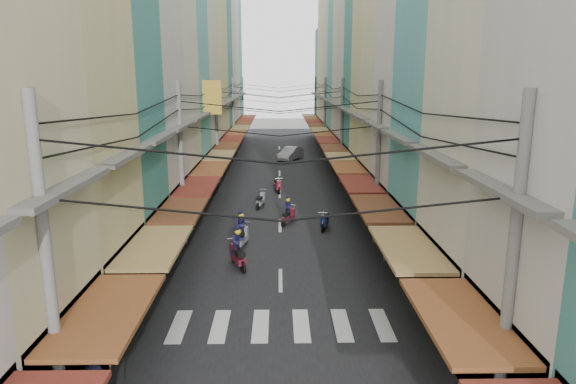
{
  "coord_description": "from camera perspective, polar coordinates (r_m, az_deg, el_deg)",
  "views": [
    {
      "loc": [
        -0.05,
        -22.18,
        8.45
      ],
      "look_at": [
        0.43,
        4.61,
        2.31
      ],
      "focal_mm": 32.0,
      "sensor_mm": 36.0,
      "label": 1
    }
  ],
  "objects": [
    {
      "name": "ground",
      "position": [
        23.73,
        -0.85,
        -7.95
      ],
      "size": [
        160.0,
        160.0,
        0.0
      ],
      "primitive_type": "plane",
      "color": "slate",
      "rests_on": "ground"
    },
    {
      "name": "sidewalk_right",
      "position": [
        43.5,
        7.65,
        1.63
      ],
      "size": [
        3.0,
        80.0,
        0.06
      ],
      "primitive_type": "cube",
      "color": "slate",
      "rests_on": "ground"
    },
    {
      "name": "bicycle",
      "position": [
        23.17,
        16.6,
        -9.04
      ],
      "size": [
        1.9,
        0.97,
        1.25
      ],
      "primitive_type": "imported",
      "rotation": [
        0.0,
        0.0,
        1.74
      ],
      "color": "black",
      "rests_on": "ground"
    },
    {
      "name": "utility_poles",
      "position": [
        37.24,
        -0.97,
        10.05
      ],
      "size": [
        10.2,
        66.13,
        8.2
      ],
      "color": "slate",
      "rests_on": "ground"
    },
    {
      "name": "building_row_left",
      "position": [
        39.55,
        -12.92,
        14.52
      ],
      "size": [
        7.8,
        67.67,
        23.7
      ],
      "color": "beige",
      "rests_on": "ground"
    },
    {
      "name": "white_car",
      "position": [
        52.14,
        0.25,
        3.58
      ],
      "size": [
        4.95,
        3.53,
        1.63
      ],
      "primitive_type": "imported",
      "rotation": [
        0.0,
        0.0,
        -0.42
      ],
      "color": "#BCBBC0",
      "rests_on": "ground"
    },
    {
      "name": "road",
      "position": [
        43.01,
        -0.94,
        1.59
      ],
      "size": [
        10.0,
        80.0,
        0.02
      ],
      "primitive_type": "cube",
      "color": "black",
      "rests_on": "ground"
    },
    {
      "name": "traffic_sign",
      "position": [
        23.76,
        10.76,
        -3.4
      ],
      "size": [
        0.1,
        0.57,
        2.61
      ],
      "color": "slate",
      "rests_on": "ground"
    },
    {
      "name": "moving_scooters",
      "position": [
        28.09,
        -2.46,
        -3.47
      ],
      "size": [
        4.86,
        17.03,
        1.89
      ],
      "color": "black",
      "rests_on": "ground"
    },
    {
      "name": "market_umbrella",
      "position": [
        21.92,
        18.38,
        -4.3
      ],
      "size": [
        2.38,
        2.38,
        2.51
      ],
      "color": "#B2B2B7",
      "rests_on": "ground"
    },
    {
      "name": "crosswalk",
      "position": [
        18.24,
        -0.79,
        -14.6
      ],
      "size": [
        7.55,
        2.4,
        0.01
      ],
      "color": "silver",
      "rests_on": "ground"
    },
    {
      "name": "pedestrians",
      "position": [
        25.88,
        -9.34,
        -3.83
      ],
      "size": [
        12.47,
        26.39,
        2.26
      ],
      "color": "#29202B",
      "rests_on": "ground"
    },
    {
      "name": "parked_scooters",
      "position": [
        20.27,
        11.03,
        -10.48
      ],
      "size": [
        13.33,
        14.98,
        0.99
      ],
      "color": "black",
      "rests_on": "ground"
    },
    {
      "name": "building_row_right",
      "position": [
        39.45,
        10.96,
        14.08
      ],
      "size": [
        7.8,
        68.98,
        22.59
      ],
      "color": "#397E73",
      "rests_on": "ground"
    },
    {
      "name": "sidewalk_left",
      "position": [
        43.49,
        -9.54,
        1.57
      ],
      "size": [
        3.0,
        80.0,
        0.06
      ],
      "primitive_type": "cube",
      "color": "slate",
      "rests_on": "ground"
    }
  ]
}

